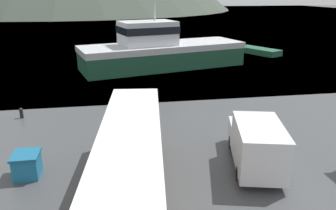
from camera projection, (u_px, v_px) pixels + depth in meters
water_surface at (116, 13)px, 138.01m from camera, size 240.00×240.00×0.00m
tour_bus at (131, 162)px, 13.40m from camera, size 3.63×11.40×3.36m
delivery_van at (256, 143)px, 16.39m from camera, size 3.45×5.99×2.46m
fishing_boat at (160, 50)px, 37.98m from camera, size 19.88×10.57×9.61m
storage_bin at (27, 165)px, 15.72m from camera, size 1.24×1.38×1.19m
small_boat at (258, 51)px, 47.06m from camera, size 5.11×6.89×0.81m
mooring_bollard at (21, 112)px, 23.07m from camera, size 0.28×0.28×0.75m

